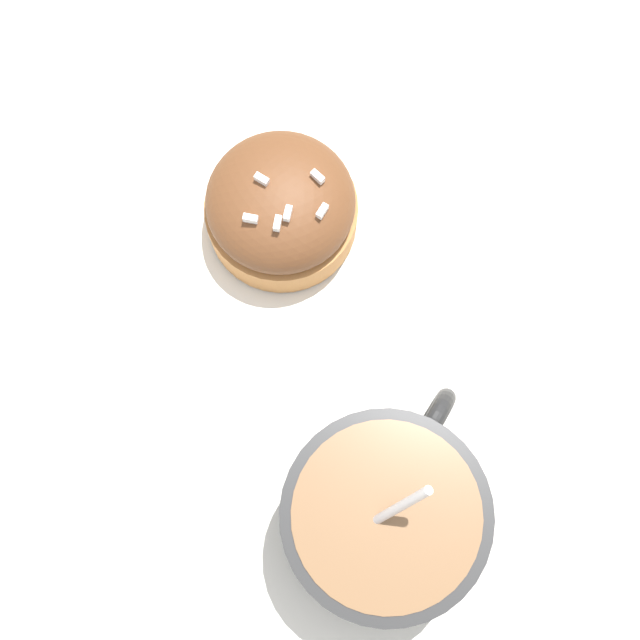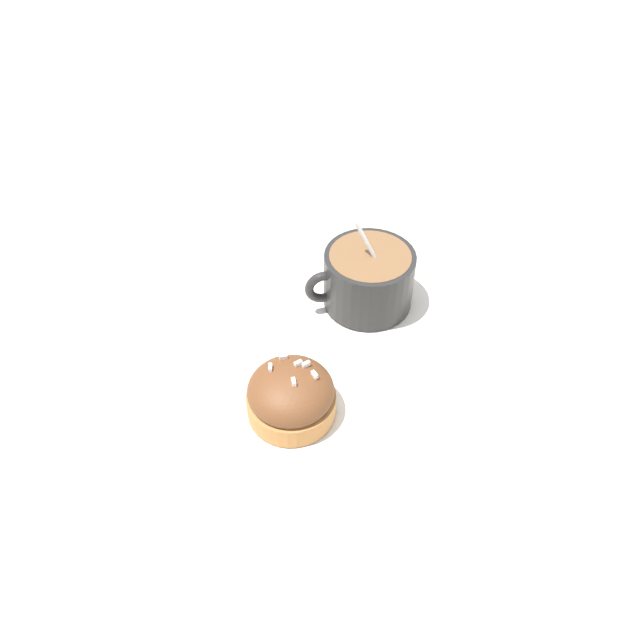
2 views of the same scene
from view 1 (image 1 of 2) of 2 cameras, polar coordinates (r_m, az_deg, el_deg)
ground_plane at (r=0.46m, az=0.12°, el=-2.98°), size 3.00×3.00×0.00m
paper_napkin at (r=0.45m, az=0.12°, el=-2.95°), size 0.37×0.35×0.00m
coffee_cup at (r=0.41m, az=3.63°, el=-12.51°), size 0.09×0.10×0.10m
frosted_pastry at (r=0.45m, az=-2.51°, el=7.25°), size 0.08×0.08×0.05m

